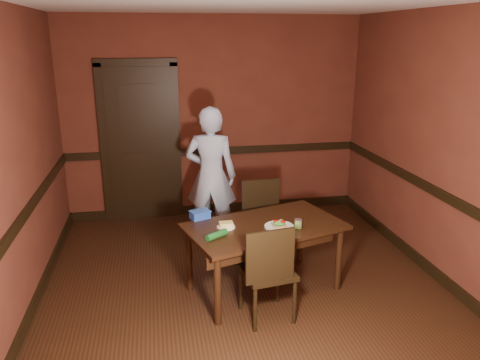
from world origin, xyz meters
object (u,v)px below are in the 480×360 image
object	(u,v)px
dining_table	(264,257)
sauce_jar	(298,223)
food_tub	(200,214)
sandwich_plate	(279,226)
cheese_saucer	(226,225)
chair_far	(264,225)
person	(211,176)
chair_near	(267,270)

from	to	relation	value
dining_table	sauce_jar	size ratio (longest dim) A/B	17.33
sauce_jar	food_tub	distance (m)	0.97
sandwich_plate	cheese_saucer	distance (m)	0.50
chair_far	sandwich_plate	bearing A→B (deg)	-93.50
sandwich_plate	cheese_saucer	bearing A→B (deg)	169.13
chair_far	cheese_saucer	xyz separation A→B (m)	(-0.50, -0.55, 0.26)
sauce_jar	person	bearing A→B (deg)	115.01
person	dining_table	bearing A→B (deg)	121.45
chair_near	food_tub	xyz separation A→B (m)	(-0.51, 0.74, 0.27)
cheese_saucer	dining_table	bearing A→B (deg)	0.20
person	food_tub	xyz separation A→B (m)	(-0.23, -0.99, -0.10)
chair_far	sauce_jar	world-z (taller)	chair_far
sandwich_plate	dining_table	bearing A→B (deg)	140.98
chair_near	person	distance (m)	1.79
chair_near	cheese_saucer	xyz separation A→B (m)	(-0.29, 0.46, 0.25)
sandwich_plate	sauce_jar	xyz separation A→B (m)	(0.18, -0.03, 0.02)
cheese_saucer	food_tub	size ratio (longest dim) A/B	0.77
chair_far	person	xyz separation A→B (m)	(-0.48, 0.71, 0.38)
chair_near	food_tub	bearing A→B (deg)	-63.99
sauce_jar	chair_far	bearing A→B (deg)	103.97
chair_far	cheese_saucer	size ratio (longest dim) A/B	5.29
sandwich_plate	food_tub	xyz separation A→B (m)	(-0.71, 0.37, 0.02)
person	chair_near	bearing A→B (deg)	114.76
person	food_tub	bearing A→B (deg)	92.36
chair_far	sauce_jar	size ratio (longest dim) A/B	10.72
dining_table	cheese_saucer	size ratio (longest dim) A/B	8.55
chair_far	cheese_saucer	bearing A→B (deg)	-134.85
person	sandwich_plate	world-z (taller)	person
dining_table	person	bearing A→B (deg)	88.96
chair_far	chair_near	world-z (taller)	chair_near
sandwich_plate	cheese_saucer	world-z (taller)	sandwich_plate
chair_near	food_tub	size ratio (longest dim) A/B	4.07
dining_table	sandwich_plate	world-z (taller)	sandwich_plate
chair_near	person	size ratio (longest dim) A/B	0.55
person	food_tub	world-z (taller)	person
sauce_jar	cheese_saucer	size ratio (longest dim) A/B	0.49
chair_near	sandwich_plate	xyz separation A→B (m)	(0.20, 0.37, 0.25)
cheese_saucer	sandwich_plate	bearing A→B (deg)	-10.87
sandwich_plate	food_tub	size ratio (longest dim) A/B	1.23
person	sandwich_plate	size ratio (longest dim) A/B	6.01
chair_near	sauce_jar	xyz separation A→B (m)	(0.38, 0.33, 0.28)
dining_table	sandwich_plate	distance (m)	0.39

